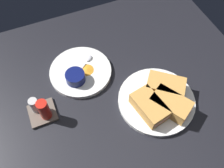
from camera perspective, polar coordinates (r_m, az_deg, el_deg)
name	(u,v)px	position (r cm, az deg, el deg)	size (l,w,h in cm)	color
ground_plane	(122,115)	(87.28, 2.23, -7.07)	(110.00, 110.00, 3.00)	black
plate_sandwich_main	(156,100)	(88.57, 10.20, -3.77)	(26.99, 26.99, 1.60)	silver
sandwich_half_near	(149,106)	(83.39, 8.64, -5.15)	(14.35, 9.95, 4.80)	#C68C42
sandwich_half_far	(171,104)	(85.16, 13.41, -4.55)	(15.06, 13.22, 4.80)	#C68C42
sandwich_half_extra	(166,86)	(88.50, 12.27, -0.45)	(14.07, 14.89, 4.80)	#C68C42
ramekin_dark_sauce	(169,86)	(89.03, 13.05, -0.48)	(7.30, 7.30, 4.03)	#0C144C
spoon_by_dark_ramekin	(161,101)	(87.50, 11.24, -3.78)	(6.82, 8.96, 0.80)	silver
plate_chips_companion	(81,72)	(94.66, -7.27, 2.87)	(23.36, 23.36, 1.60)	silver
ramekin_light_gravy	(75,77)	(90.11, -8.48, 1.64)	(7.11, 7.11, 3.67)	#0C144C
spoon_by_gravy_ramekin	(87,61)	(96.10, -5.81, 5.41)	(7.45, 8.53, 0.80)	silver
plantain_chip_scatter	(81,76)	(92.09, -7.12, 1.85)	(9.82, 11.07, 0.60)	gold
condiment_caddy	(41,110)	(85.83, -15.99, -5.75)	(9.00, 9.00, 9.50)	brown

